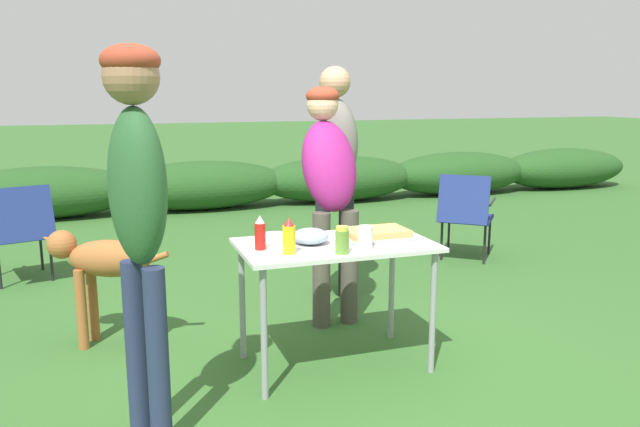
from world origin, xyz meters
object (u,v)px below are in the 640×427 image
Objects in this scene: folding_table at (335,256)px; relish_jar at (342,240)px; ketchup_bottle at (260,233)px; dog at (103,266)px; plate_stack at (277,237)px; standing_person_in_navy_coat at (329,178)px; food_tray at (376,234)px; mustard_bottle at (289,237)px; camp_chair_near_hedge at (466,212)px; paper_cup_stack at (365,238)px; standing_person_in_red_jacket at (335,159)px; mixing_bowl at (310,236)px; camp_chair_green_behind_table at (21,228)px; standing_person_with_beanie at (138,192)px.

folding_table is 7.44× the size of relish_jar.
folding_table is at bearing 78.30° from relish_jar.
ketchup_bottle is 1.16m from dog.
standing_person_in_navy_coat is at bearing 46.74° from plate_stack.
food_tray is 0.25× the size of standing_person_in_navy_coat.
camp_chair_near_hedge is at bearing 40.25° from mustard_bottle.
relish_jar is at bearing -139.69° from food_tray.
folding_table is 2.67× the size of food_tray.
food_tray is at bearing -90.00° from dog.
paper_cup_stack is at bearing -6.72° from mustard_bottle.
paper_cup_stack is 0.88× the size of relish_jar.
standing_person_in_red_jacket reaches higher than mustard_bottle.
standing_person_in_navy_coat is (0.28, 0.97, 0.20)m from relish_jar.
standing_person_in_navy_coat reaches higher than mustard_bottle.
paper_cup_stack reaches higher than mixing_bowl.
camp_chair_green_behind_table reaches higher than plate_stack.
food_tray is 0.50× the size of camp_chair_green_behind_table.
standing_person_in_navy_coat is (-0.04, 0.71, 0.24)m from food_tray.
standing_person_in_navy_coat reaches higher than dog.
dog is at bearing 137.68° from ketchup_bottle.
plate_stack is 0.24× the size of camp_chair_green_behind_table.
standing_person_in_navy_coat is at bearing -108.69° from camp_chair_near_hedge.
folding_table is 1.41× the size of dog.
relish_jar is at bearing -70.51° from camp_chair_green_behind_table.
standing_person_with_beanie reaches higher than ketchup_bottle.
standing_person_in_red_jacket is at bearing -41.92° from camp_chair_green_behind_table.
camp_chair_near_hedge is (2.30, 1.95, -0.36)m from mustard_bottle.
plate_stack is 0.24× the size of camp_chair_near_hedge.
camp_chair_near_hedge is (1.88, 1.99, -0.34)m from paper_cup_stack.
relish_jar is 0.76× the size of mustard_bottle.
plate_stack is 2.75m from camp_chair_green_behind_table.
plate_stack is 0.49m from relish_jar.
mixing_bowl is at bearing 109.49° from relish_jar.
standing_person_with_beanie reaches higher than standing_person_in_red_jacket.
mustard_bottle is at bearing -73.65° from camp_chair_green_behind_table.
relish_jar reaches higher than folding_table.
standing_person_with_beanie reaches higher than mustard_bottle.
standing_person_with_beanie reaches higher than mixing_bowl.
dog is (-1.22, 0.98, -0.29)m from relish_jar.
folding_table is 0.26m from paper_cup_stack.
relish_jar is 0.18× the size of camp_chair_near_hedge.
dog is at bearing 136.83° from mustard_bottle.
mustard_bottle reaches higher than mixing_bowl.
folding_table is 0.39m from mustard_bottle.
mustard_bottle is 0.23× the size of camp_chair_green_behind_table.
mixing_bowl is at bearing -120.33° from standing_person_in_navy_coat.
paper_cup_stack reaches higher than food_tray.
camp_chair_near_hedge is at bearing 35.42° from plate_stack.
food_tray is 0.41m from relish_jar.
standing_person_in_red_jacket is 1.87m from dog.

